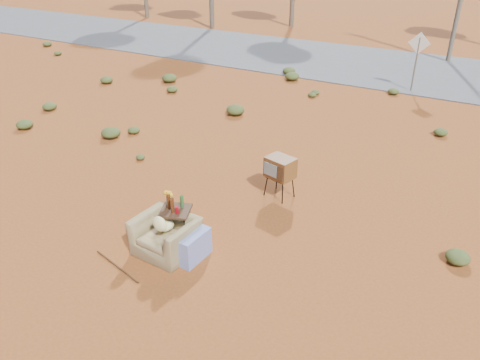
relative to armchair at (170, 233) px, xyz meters
The scene contains 8 objects.
ground 0.77m from the armchair, 65.57° to the left, with size 140.00×140.00×0.00m, color brown.
highway 15.58m from the armchair, 89.04° to the left, with size 140.00×7.00×0.04m, color #565659.
armchair is the anchor object (origin of this frame).
tv_unit 3.08m from the armchair, 73.89° to the left, with size 0.70×0.62×0.97m.
side_table 0.48m from the armchair, 109.41° to the left, with size 0.71×0.71×1.10m.
rusty_bar 1.12m from the armchair, 124.83° to the right, with size 0.03×0.03×1.30m, color #502C15.
road_sign 12.74m from the armchair, 82.02° to the left, with size 0.78×0.06×2.19m.
scrub_patch 5.03m from the armchair, 96.44° to the left, with size 17.49×8.07×0.33m.
Camera 1 is at (4.46, -6.17, 5.44)m, focal length 35.00 mm.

